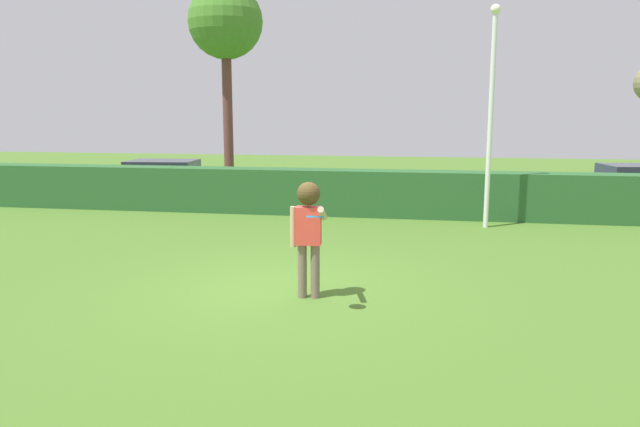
{
  "coord_description": "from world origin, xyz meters",
  "views": [
    {
      "loc": [
        2.24,
        -9.05,
        2.82
      ],
      "look_at": [
        0.54,
        0.64,
        1.15
      ],
      "focal_mm": 33.39,
      "sensor_mm": 36.0,
      "label": 1
    }
  ],
  "objects_px": {
    "person": "(309,224)",
    "oak_tree": "(226,24)",
    "parked_car_white": "(163,177)",
    "frisbee": "(315,217)",
    "lamppost": "(491,106)"
  },
  "relations": [
    {
      "from": "lamppost",
      "to": "oak_tree",
      "type": "height_order",
      "value": "oak_tree"
    },
    {
      "from": "parked_car_white",
      "to": "oak_tree",
      "type": "height_order",
      "value": "oak_tree"
    },
    {
      "from": "person",
      "to": "frisbee",
      "type": "xyz_separation_m",
      "value": [
        0.23,
        -0.73,
        0.24
      ]
    },
    {
      "from": "frisbee",
      "to": "parked_car_white",
      "type": "height_order",
      "value": "frisbee"
    },
    {
      "from": "frisbee",
      "to": "oak_tree",
      "type": "bearing_deg",
      "value": 112.95
    },
    {
      "from": "person",
      "to": "lamppost",
      "type": "distance_m",
      "value": 7.4
    },
    {
      "from": "lamppost",
      "to": "parked_car_white",
      "type": "distance_m",
      "value": 11.04
    },
    {
      "from": "person",
      "to": "parked_car_white",
      "type": "xyz_separation_m",
      "value": [
        -6.93,
        9.98,
        -0.47
      ]
    },
    {
      "from": "lamppost",
      "to": "parked_car_white",
      "type": "height_order",
      "value": "lamppost"
    },
    {
      "from": "person",
      "to": "oak_tree",
      "type": "distance_m",
      "value": 15.53
    },
    {
      "from": "parked_car_white",
      "to": "oak_tree",
      "type": "bearing_deg",
      "value": 72.4
    },
    {
      "from": "lamppost",
      "to": "person",
      "type": "bearing_deg",
      "value": -116.93
    },
    {
      "from": "oak_tree",
      "to": "person",
      "type": "bearing_deg",
      "value": -66.78
    },
    {
      "from": "person",
      "to": "frisbee",
      "type": "relative_size",
      "value": 7.23
    },
    {
      "from": "person",
      "to": "parked_car_white",
      "type": "distance_m",
      "value": 12.16
    }
  ]
}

